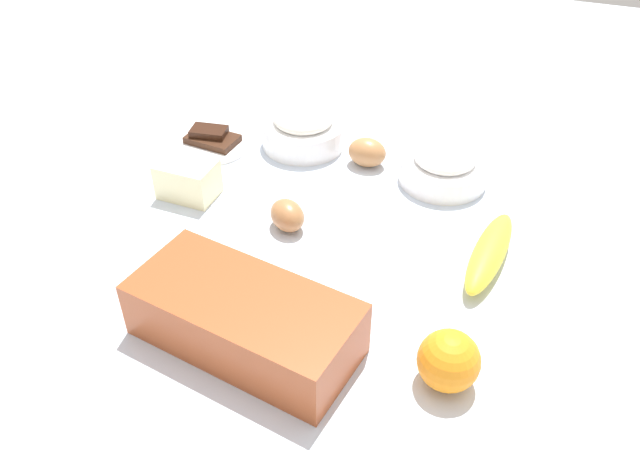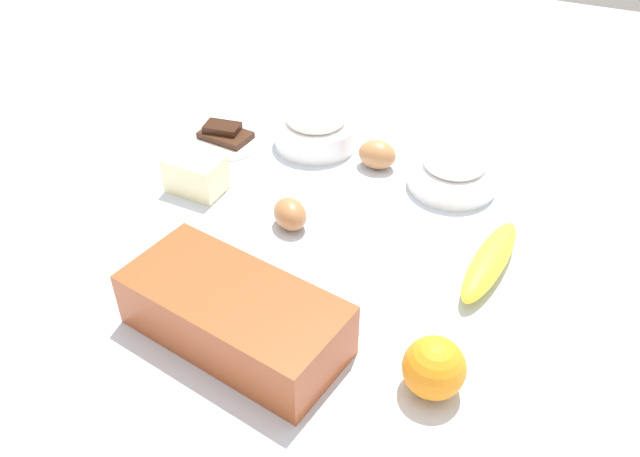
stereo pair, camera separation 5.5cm
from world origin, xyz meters
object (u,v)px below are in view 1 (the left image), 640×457
at_px(sugar_bowl, 444,166).
at_px(egg_beside_bowl, 366,152).
at_px(flour_bowl, 303,128).
at_px(banana, 489,252).
at_px(butter_block, 188,179).
at_px(egg_near_butter, 287,215).
at_px(orange_fruit, 449,361).
at_px(loaf_pan, 244,318).
at_px(chocolate_plate, 212,142).

relative_size(sugar_bowl, egg_beside_bowl, 2.20).
bearing_deg(flour_bowl, banana, 149.16).
height_order(butter_block, egg_near_butter, butter_block).
height_order(sugar_bowl, egg_beside_bowl, sugar_bowl).
height_order(egg_near_butter, egg_beside_bowl, egg_beside_bowl).
bearing_deg(flour_bowl, butter_block, 60.08).
relative_size(sugar_bowl, orange_fruit, 1.97).
relative_size(orange_fruit, egg_beside_bowl, 1.12).
distance_m(loaf_pan, sugar_bowl, 0.47).
bearing_deg(flour_bowl, loaf_pan, 101.95).
distance_m(egg_near_butter, chocolate_plate, 0.28).
xyz_separation_m(flour_bowl, butter_block, (0.12, 0.21, -0.00)).
distance_m(sugar_bowl, orange_fruit, 0.42).
xyz_separation_m(loaf_pan, chocolate_plate, (0.25, -0.40, -0.03)).
bearing_deg(orange_fruit, egg_near_butter, -36.49).
xyz_separation_m(flour_bowl, chocolate_plate, (0.15, 0.06, -0.02)).
xyz_separation_m(banana, chocolate_plate, (0.51, -0.15, -0.01)).
bearing_deg(flour_bowl, egg_near_butter, 104.84).
xyz_separation_m(banana, egg_near_butter, (0.30, 0.02, 0.00)).
distance_m(butter_block, egg_beside_bowl, 0.30).
bearing_deg(butter_block, banana, 179.07).
bearing_deg(sugar_bowl, orange_fruit, 101.77).
bearing_deg(egg_beside_bowl, loaf_pan, 86.72).
bearing_deg(orange_fruit, chocolate_plate, -37.61).
distance_m(loaf_pan, orange_fruit, 0.25).
distance_m(egg_near_butter, egg_beside_bowl, 0.22).
xyz_separation_m(loaf_pan, flour_bowl, (0.10, -0.47, -0.01)).
xyz_separation_m(flour_bowl, egg_near_butter, (-0.06, 0.24, -0.01)).
bearing_deg(butter_block, orange_fruit, 153.03).
distance_m(loaf_pan, egg_beside_bowl, 0.44).
bearing_deg(butter_block, egg_beside_bowl, -143.30).
relative_size(banana, egg_beside_bowl, 2.88).
xyz_separation_m(loaf_pan, butter_block, (0.22, -0.26, -0.01)).
bearing_deg(flour_bowl, sugar_bowl, 173.26).
xyz_separation_m(egg_near_butter, chocolate_plate, (0.21, -0.17, -0.01)).
bearing_deg(banana, chocolate_plate, -16.70).
height_order(butter_block, egg_beside_bowl, butter_block).
relative_size(sugar_bowl, egg_near_butter, 2.36).
height_order(loaf_pan, chocolate_plate, loaf_pan).
bearing_deg(flour_bowl, chocolate_plate, 22.21).
distance_m(flour_bowl, chocolate_plate, 0.17).
distance_m(orange_fruit, butter_block, 0.52).
relative_size(flour_bowl, chocolate_plate, 1.14).
distance_m(banana, orange_fruit, 0.23).
bearing_deg(sugar_bowl, banana, 118.94).
bearing_deg(loaf_pan, egg_near_butter, -70.25).
relative_size(loaf_pan, butter_block, 3.33).
height_order(sugar_bowl, banana, sugar_bowl).
distance_m(sugar_bowl, banana, 0.21).
bearing_deg(egg_near_butter, butter_block, -8.52).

